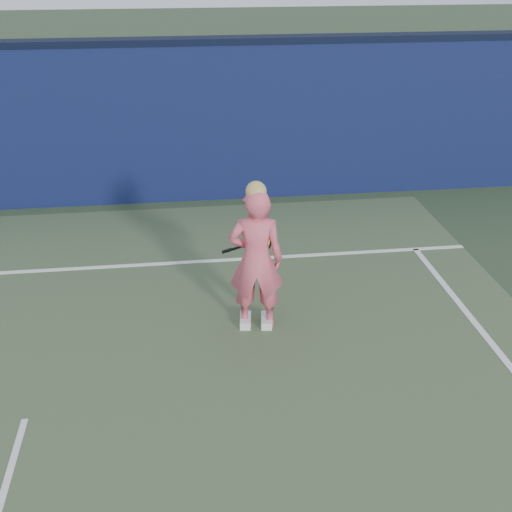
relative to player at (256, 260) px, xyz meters
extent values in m
plane|color=#2A3D25|center=(-2.31, -2.34, -0.83)|extent=(80.00, 80.00, 0.00)
cube|color=#0D183C|center=(-2.31, 4.16, 0.42)|extent=(24.00, 0.40, 2.50)
cube|color=black|center=(-2.31, 4.16, 1.72)|extent=(24.00, 0.42, 0.10)
imported|color=#E5596E|center=(0.00, 0.00, -0.01)|extent=(0.65, 0.47, 1.65)
sphere|color=tan|center=(0.00, 0.00, 0.79)|extent=(0.22, 0.22, 0.22)
cube|color=white|center=(0.12, -0.02, -0.78)|extent=(0.16, 0.29, 0.10)
cube|color=white|center=(-0.12, 0.02, -0.78)|extent=(0.16, 0.29, 0.10)
torus|color=black|center=(0.10, 0.45, -0.01)|extent=(0.32, 0.13, 0.32)
torus|color=#C3C912|center=(0.10, 0.45, -0.01)|extent=(0.26, 0.10, 0.26)
cylinder|color=beige|center=(0.10, 0.45, -0.01)|extent=(0.26, 0.09, 0.26)
cylinder|color=black|center=(-0.14, 0.47, -0.07)|extent=(0.29, 0.05, 0.11)
cylinder|color=black|center=(-0.28, 0.48, -0.11)|extent=(0.13, 0.05, 0.07)
cube|color=white|center=(-2.31, 1.66, -0.82)|extent=(11.00, 0.08, 0.01)
camera|label=1|loc=(-0.79, -6.16, 3.13)|focal=45.00mm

